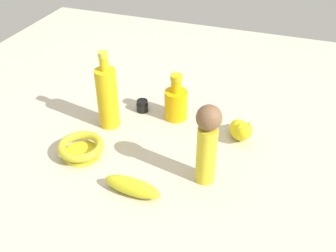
# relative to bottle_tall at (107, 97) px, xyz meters

# --- Properties ---
(ground) EXTENTS (2.00, 2.00, 0.00)m
(ground) POSITION_rel_bottle_tall_xyz_m (0.22, -0.04, -0.11)
(ground) COLOR #BCB29E
(bottle_tall) EXTENTS (0.07, 0.07, 0.26)m
(bottle_tall) POSITION_rel_bottle_tall_xyz_m (0.00, 0.00, 0.00)
(bottle_tall) COLOR gold
(bottle_tall) RESTS_ON ground
(banana) EXTENTS (0.16, 0.06, 0.05)m
(banana) POSITION_rel_bottle_tall_xyz_m (0.20, -0.27, -0.08)
(banana) COLOR gold
(banana) RESTS_ON ground
(nail_polish_jar) EXTENTS (0.04, 0.04, 0.04)m
(nail_polish_jar) POSITION_rel_bottle_tall_xyz_m (0.07, 0.11, -0.09)
(nail_polish_jar) COLOR black
(nail_polish_jar) RESTS_ON ground
(cat_figurine) EXTENTS (0.10, 0.12, 0.08)m
(cat_figurine) POSITION_rel_bottle_tall_xyz_m (0.42, 0.06, -0.07)
(cat_figurine) COLOR gold
(cat_figurine) RESTS_ON ground
(person_figure_adult) EXTENTS (0.08, 0.08, 0.24)m
(person_figure_adult) POSITION_rel_bottle_tall_xyz_m (0.36, -0.15, 0.02)
(person_figure_adult) COLOR gold
(person_figure_adult) RESTS_ON ground
(bottle_short) EXTENTS (0.08, 0.08, 0.16)m
(bottle_short) POSITION_rel_bottle_tall_xyz_m (0.19, 0.11, -0.05)
(bottle_short) COLOR #D8A209
(bottle_short) RESTS_ON ground
(bowl) EXTENTS (0.14, 0.14, 0.04)m
(bowl) POSITION_rel_bottle_tall_xyz_m (-0.01, -0.17, -0.08)
(bowl) COLOR gold
(bowl) RESTS_ON ground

